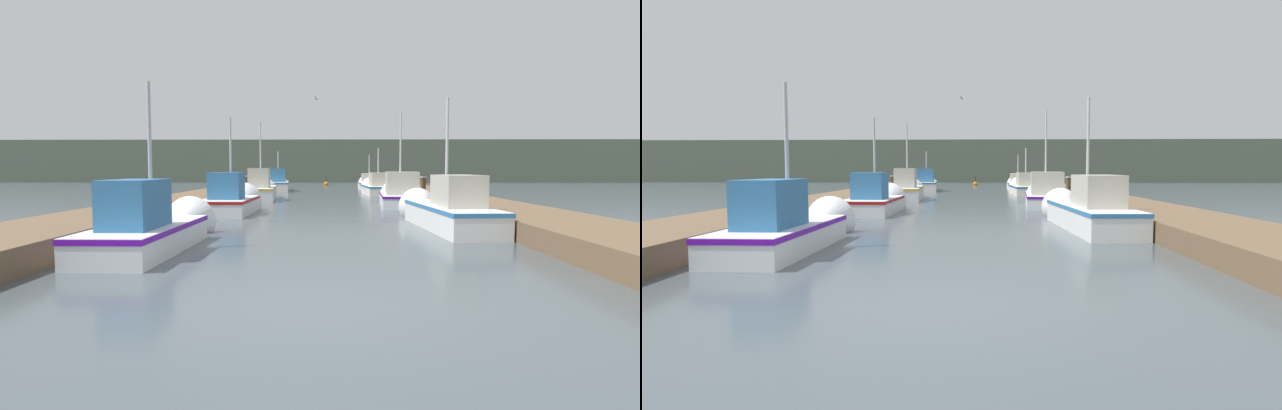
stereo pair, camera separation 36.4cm
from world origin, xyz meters
TOP-DOWN VIEW (x-y plane):
  - ground_plane at (0.00, 0.00)m, footprint 200.00×200.00m
  - dock_left at (-5.86, 16.00)m, footprint 2.62×40.00m
  - dock_right at (5.86, 16.00)m, footprint 2.62×40.00m
  - distant_shore_ridge at (0.00, 60.61)m, footprint 120.00×16.00m
  - fishing_boat_0 at (-3.47, 4.86)m, footprint 1.49×5.31m
  - fishing_boat_1 at (3.60, 8.80)m, footprint 1.78×6.52m
  - fishing_boat_2 at (-3.47, 13.40)m, footprint 1.73×4.97m
  - fishing_boat_3 at (3.53, 17.29)m, footprint 2.14×6.13m
  - fishing_boat_4 at (-3.48, 21.57)m, footprint 1.96×6.48m
  - fishing_boat_5 at (3.41, 26.56)m, footprint 2.00×5.26m
  - fishing_boat_6 at (-3.58, 31.87)m, footprint 1.93×6.24m
  - fishing_boat_7 at (3.60, 36.03)m, footprint 1.89×6.26m
  - mooring_piling_0 at (4.71, 34.74)m, footprint 0.23×0.23m
  - mooring_piling_1 at (4.65, 17.55)m, footprint 0.29×0.29m
  - mooring_piling_2 at (-4.53, 22.62)m, footprint 0.26×0.26m
  - channel_buoy at (-0.02, 43.32)m, footprint 0.47×0.47m
  - seagull_lead at (-0.37, 18.99)m, footprint 0.30×0.56m

SIDE VIEW (x-z plane):
  - ground_plane at x=0.00m, z-range 0.00..0.00m
  - channel_buoy at x=-0.02m, z-range -0.35..0.63m
  - dock_left at x=-5.86m, z-range 0.00..0.49m
  - dock_right at x=5.86m, z-range 0.00..0.49m
  - fishing_boat_7 at x=3.60m, z-range -1.27..2.09m
  - fishing_boat_0 at x=-3.47m, z-range -1.50..2.38m
  - fishing_boat_2 at x=-3.47m, z-range -1.62..2.51m
  - fishing_boat_5 at x=3.41m, z-range -1.30..2.20m
  - fishing_boat_1 at x=3.60m, z-range -1.52..2.50m
  - fishing_boat_3 at x=3.53m, z-range -1.94..2.92m
  - fishing_boat_6 at x=-3.58m, z-range -1.14..2.18m
  - fishing_boat_4 at x=-3.48m, z-range -1.75..2.81m
  - mooring_piling_2 at x=-4.53m, z-range 0.01..1.27m
  - mooring_piling_0 at x=4.71m, z-range 0.01..1.28m
  - mooring_piling_1 at x=4.65m, z-range 0.01..1.31m
  - distant_shore_ridge at x=0.00m, z-range 0.00..5.03m
  - seagull_lead at x=-0.37m, z-range 5.06..5.18m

